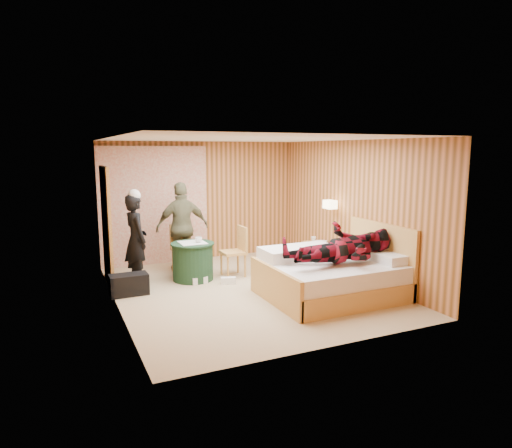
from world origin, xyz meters
name	(u,v)px	position (x,y,z in m)	size (l,w,h in m)	color
floor	(247,289)	(0.00, 0.00, 0.00)	(4.20, 5.00, 0.01)	#C7B583
ceiling	(246,139)	(0.00, 0.00, 2.50)	(4.20, 5.00, 0.01)	white
wall_back	(200,201)	(0.00, 2.50, 1.25)	(4.20, 0.02, 2.50)	#CD804E
wall_left	(114,225)	(-2.10, 0.00, 1.25)	(0.02, 5.00, 2.50)	#CD804E
wall_right	(352,209)	(2.10, 0.00, 1.25)	(0.02, 5.00, 2.50)	#CD804E
curtain	(154,206)	(-1.00, 2.43, 1.20)	(2.20, 0.08, 2.40)	beige
doorway	(106,225)	(-2.06, 1.40, 1.02)	(0.06, 0.90, 2.05)	black
wall_lamp	(330,204)	(1.92, 0.45, 1.30)	(0.26, 0.24, 0.16)	gold
bed	(332,276)	(1.12, -0.87, 0.33)	(2.09, 1.65, 1.13)	#DFB05B
nightstand	(317,254)	(1.88, 0.82, 0.26)	(0.38, 0.52, 0.50)	#DFB05B
round_table	(193,261)	(-0.65, 0.95, 0.35)	(0.78, 0.78, 0.69)	#1B3B21
chair_far	(183,244)	(-0.66, 1.57, 0.54)	(0.48, 0.48, 0.93)	#DFB05B
chair_near	(237,247)	(0.18, 0.88, 0.54)	(0.42, 0.42, 0.93)	#DFB05B
duffel_bag	(129,285)	(-1.85, 0.52, 0.17)	(0.60, 0.32, 0.34)	black
sneaker_left	(228,281)	(-0.16, 0.44, 0.06)	(0.26, 0.11, 0.12)	white
sneaker_right	(199,280)	(-0.63, 0.65, 0.06)	(0.28, 0.11, 0.12)	white
woman_standing	(136,240)	(-1.62, 1.06, 0.79)	(0.58, 0.38, 1.59)	black
man_at_table	(182,227)	(-0.65, 1.60, 0.86)	(1.01, 0.42, 1.72)	brown
man_on_bed	(343,237)	(1.15, -1.10, 1.00)	(1.77, 0.67, 0.86)	maroon
book_lower	(318,242)	(1.88, 0.77, 0.51)	(0.17, 0.22, 0.02)	white
book_upper	(318,241)	(1.88, 0.77, 0.53)	(0.16, 0.22, 0.02)	white
cup_nightstand	(313,239)	(1.88, 0.95, 0.54)	(0.10, 0.10, 0.09)	white
cup_table	(199,240)	(-0.55, 0.90, 0.74)	(0.12, 0.12, 0.10)	white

